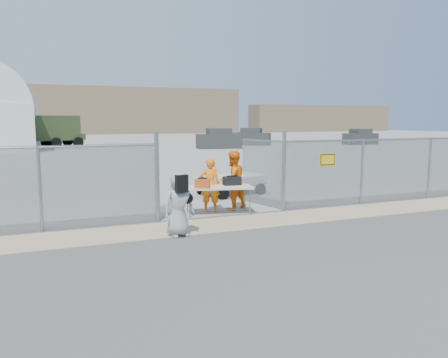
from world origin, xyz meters
name	(u,v)px	position (x,y,z in m)	size (l,w,h in m)	color
ground	(253,231)	(0.00, 0.00, 0.00)	(160.00, 160.00, 0.00)	#3F3E3E
tarmac_inside	(94,144)	(0.00, 42.00, 0.01)	(160.00, 80.00, 0.01)	gray
dirt_strip	(237,223)	(0.00, 1.00, 0.01)	(44.00, 1.60, 0.01)	tan
distant_hills	(102,111)	(5.00, 78.00, 4.50)	(140.00, 6.00, 9.00)	#7F684F
chain_link_fence	(224,179)	(0.00, 2.00, 1.10)	(40.00, 0.20, 2.20)	gray
folding_table	(218,200)	(-0.10, 2.23, 0.43)	(2.02, 0.84, 0.86)	silver
orange_bag	(202,183)	(-0.64, 2.10, 0.99)	(0.43, 0.28, 0.27)	#D8511A
black_duffel	(232,181)	(0.39, 2.31, 0.98)	(0.53, 0.31, 0.25)	black
security_worker_left	(210,185)	(-0.20, 2.66, 0.84)	(0.61, 0.40, 1.67)	orange
security_worker_right	(233,180)	(0.57, 2.68, 0.94)	(0.91, 0.71, 1.87)	orange
visitor	(179,204)	(-1.87, 0.30, 0.79)	(0.78, 0.51, 1.59)	#989898
utility_trailer	(231,184)	(1.60, 5.29, 0.39)	(3.21, 1.65, 0.78)	silver
military_truck	(48,132)	(-4.77, 37.60, 1.60)	(6.72, 2.48, 3.20)	#32411F
parked_vehicle_near	(219,139)	(10.64, 29.99, 0.96)	(4.24, 1.92, 1.92)	#323532
parked_vehicle_mid	(251,137)	(15.95, 33.80, 0.93)	(4.10, 1.85, 1.85)	#323532
parked_vehicle_far	(360,137)	(27.97, 30.39, 0.86)	(3.81, 1.72, 1.72)	#323532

